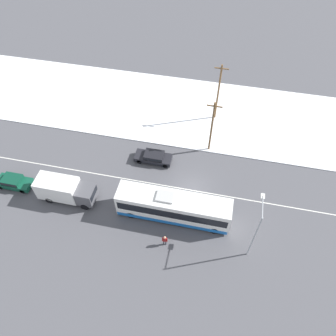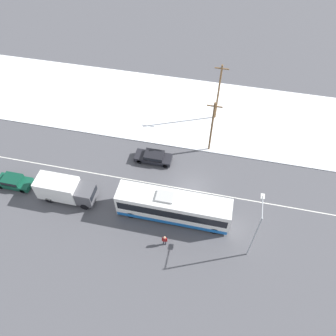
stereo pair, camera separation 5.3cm
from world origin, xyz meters
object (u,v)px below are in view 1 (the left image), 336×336
at_px(box_truck, 65,189).
at_px(streetlamp, 256,227).
at_px(city_bus, 173,207).
at_px(sedan_car, 154,157).
at_px(utility_pole_snowlot, 218,92).
at_px(parked_car_near_truck, 14,182).
at_px(pedestrian_at_stop, 165,240).
at_px(utility_pole_roadside, 212,127).

distance_m(box_truck, streetlamp, 20.91).
xyz_separation_m(city_bus, sedan_car, (-4.00, 7.35, -1.01)).
xyz_separation_m(sedan_car, utility_pole_snowlot, (6.54, 9.63, 3.72)).
height_order(box_truck, parked_car_near_truck, box_truck).
relative_size(city_bus, pedestrian_at_stop, 7.56).
height_order(sedan_car, utility_pole_roadside, utility_pole_roadside).
bearing_deg(utility_pole_roadside, city_bus, -103.17).
relative_size(city_bus, parked_car_near_truck, 2.95).
distance_m(sedan_car, streetlamp, 16.05).
bearing_deg(pedestrian_at_stop, utility_pole_roadside, 79.33).
xyz_separation_m(pedestrian_at_stop, utility_pole_snowlot, (2.71, 20.52, 3.47)).
bearing_deg(box_truck, utility_pole_snowlot, 49.06).
height_order(box_truck, pedestrian_at_stop, box_truck).
bearing_deg(streetlamp, utility_pole_snowlot, 106.52).
bearing_deg(utility_pole_roadside, sedan_car, -152.45).
distance_m(city_bus, box_truck, 12.34).
height_order(city_bus, streetlamp, streetlamp).
distance_m(streetlamp, utility_pole_roadside, 14.25).
distance_m(pedestrian_at_stop, utility_pole_snowlot, 20.98).
bearing_deg(utility_pole_snowlot, sedan_car, -124.18).
bearing_deg(utility_pole_snowlot, streetlamp, -73.48).
relative_size(streetlamp, utility_pole_roadside, 0.93).
xyz_separation_m(utility_pole_roadside, utility_pole_snowlot, (0.02, 6.23, 0.43)).
bearing_deg(parked_car_near_truck, utility_pole_roadside, 26.07).
bearing_deg(sedan_car, utility_pole_roadside, -152.45).
bearing_deg(parked_car_near_truck, pedestrian_at_stop, -11.06).
relative_size(box_truck, utility_pole_snowlot, 0.77).
height_order(city_bus, utility_pole_roadside, utility_pole_roadside).
bearing_deg(box_truck, parked_car_near_truck, 177.17).
distance_m(sedan_car, utility_pole_snowlot, 12.22).
xyz_separation_m(sedan_car, pedestrian_at_stop, (3.82, -10.89, 0.25)).
relative_size(pedestrian_at_stop, utility_pole_snowlot, 0.19).
xyz_separation_m(sedan_car, parked_car_near_truck, (-15.12, -7.18, 0.03)).
distance_m(city_bus, utility_pole_snowlot, 17.38).
xyz_separation_m(city_bus, utility_pole_roadside, (2.52, 10.75, 2.29)).
height_order(sedan_car, streetlamp, streetlamp).
xyz_separation_m(box_truck, parked_car_near_truck, (-6.79, 0.34, -0.85)).
bearing_deg(streetlamp, pedestrian_at_stop, -171.57).
relative_size(city_bus, streetlamp, 1.70).
height_order(box_truck, utility_pole_snowlot, utility_pole_snowlot).
distance_m(parked_car_near_truck, streetlamp, 27.75).
bearing_deg(utility_pole_snowlot, box_truck, -130.94).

